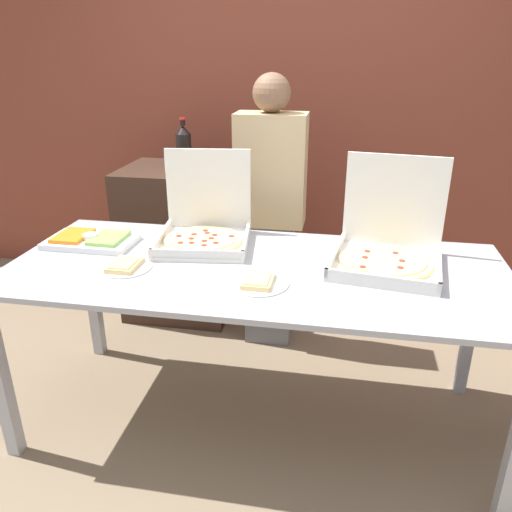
{
  "coord_description": "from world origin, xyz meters",
  "views": [
    {
      "loc": [
        0.36,
        -2.0,
        1.74
      ],
      "look_at": [
        0.0,
        0.0,
        0.9
      ],
      "focal_mm": 35.0,
      "sensor_mm": 36.0,
      "label": 1
    }
  ],
  "objects": [
    {
      "name": "ground_plane",
      "position": [
        0.0,
        0.0,
        0.0
      ],
      "size": [
        16.0,
        16.0,
        0.0
      ],
      "primitive_type": "plane",
      "color": "#847056"
    },
    {
      "name": "brick_wall_behind",
      "position": [
        0.0,
        1.7,
        1.4
      ],
      "size": [
        10.0,
        0.06,
        2.8
      ],
      "color": "brown",
      "rests_on": "ground_plane"
    },
    {
      "name": "buffet_table",
      "position": [
        0.0,
        0.0,
        0.76
      ],
      "size": [
        2.22,
        0.95,
        0.85
      ],
      "color": "#A8AAB2",
      "rests_on": "ground_plane"
    },
    {
      "name": "pizza_box_near_left",
      "position": [
        -0.31,
        0.26,
        0.92
      ],
      "size": [
        0.49,
        0.5,
        0.43
      ],
      "rotation": [
        0.0,
        0.0,
        0.12
      ],
      "color": "silver",
      "rests_on": "buffet_table"
    },
    {
      "name": "pizza_box_near_right",
      "position": [
        0.57,
        0.15,
        0.93
      ],
      "size": [
        0.52,
        0.54,
        0.46
      ],
      "rotation": [
        0.0,
        0.0,
        -0.14
      ],
      "color": "silver",
      "rests_on": "buffet_table"
    },
    {
      "name": "paper_plate_front_left",
      "position": [
        -0.57,
        -0.12,
        0.86
      ],
      "size": [
        0.23,
        0.23,
        0.03
      ],
      "color": "white",
      "rests_on": "buffet_table"
    },
    {
      "name": "paper_plate_front_center",
      "position": [
        0.04,
        -0.18,
        0.86
      ],
      "size": [
        0.26,
        0.26,
        0.03
      ],
      "color": "white",
      "rests_on": "buffet_table"
    },
    {
      "name": "veggie_tray",
      "position": [
        -0.85,
        0.12,
        0.87
      ],
      "size": [
        0.42,
        0.25,
        0.05
      ],
      "color": "white",
      "rests_on": "buffet_table"
    },
    {
      "name": "sideboard_podium",
      "position": [
        -0.73,
        1.07,
        0.51
      ],
      "size": [
        0.7,
        0.58,
        1.03
      ],
      "color": "#382319",
      "rests_on": "ground_plane"
    },
    {
      "name": "soda_bottle",
      "position": [
        -0.69,
        1.16,
        1.16
      ],
      "size": [
        0.1,
        0.1,
        0.31
      ],
      "color": "black",
      "rests_on": "sideboard_podium"
    },
    {
      "name": "soda_can_silver",
      "position": [
        -0.71,
        0.94,
        1.09
      ],
      "size": [
        0.07,
        0.07,
        0.12
      ],
      "color": "silver",
      "rests_on": "sideboard_podium"
    },
    {
      "name": "soda_can_colored",
      "position": [
        -0.75,
        1.07,
        1.09
      ],
      "size": [
        0.07,
        0.07,
        0.12
      ],
      "color": "red",
      "rests_on": "sideboard_podium"
    },
    {
      "name": "person_guest_cap",
      "position": [
        -0.06,
        0.79,
        0.85
      ],
      "size": [
        0.4,
        0.22,
        1.63
      ],
      "rotation": [
        0.0,
        0.0,
        3.14
      ],
      "color": "slate",
      "rests_on": "ground_plane"
    }
  ]
}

